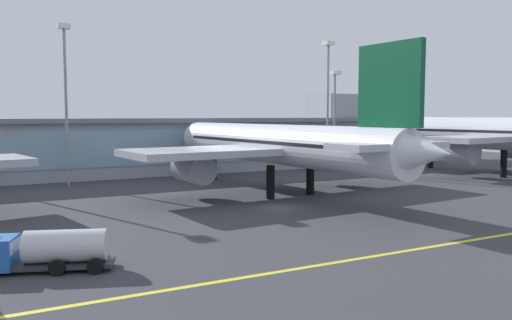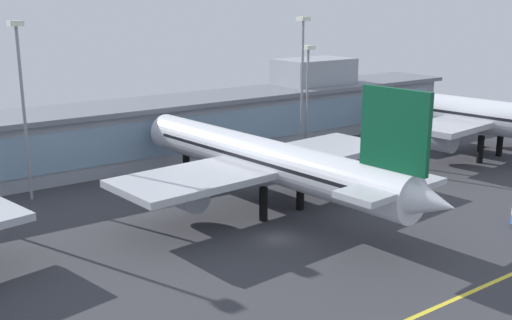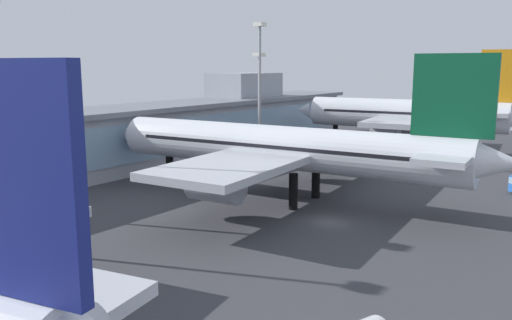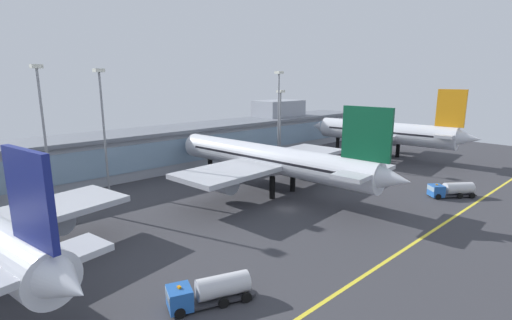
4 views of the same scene
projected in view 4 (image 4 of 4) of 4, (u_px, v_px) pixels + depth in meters
ground_plane at (287, 209)px, 67.76m from camera, size 207.65×207.65×0.00m
taxiway_centreline_stripe at (405, 249)px, 52.08m from camera, size 166.12×0.50×0.01m
terminal_building at (172, 146)px, 98.29m from camera, size 151.32×14.00×15.59m
airliner_near_right at (270, 160)px, 76.88m from camera, size 42.65×57.05×18.50m
airliner_far_right at (385, 133)px, 109.46m from camera, size 34.31×48.89×20.15m
fuel_tanker_truck at (208, 291)px, 39.13m from camera, size 9.32×5.53×2.90m
baggage_tug_near at (451, 190)px, 74.39m from camera, size 8.64×7.45×2.90m
apron_light_mast_west at (279, 104)px, 103.38m from camera, size 1.80×1.80×24.73m
apron_light_mast_centre at (102, 114)px, 74.92m from camera, size 1.80×1.80×24.79m
apron_light_mast_east at (42, 116)px, 67.17m from camera, size 1.80×1.80×25.34m
apron_light_mast_far_east at (280, 113)px, 108.27m from camera, size 1.80×1.80×19.58m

